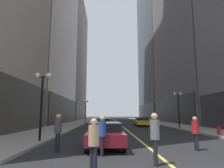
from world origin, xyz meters
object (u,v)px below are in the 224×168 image
(car_maroon, at_px, (105,134))
(car_red, at_px, (103,124))
(car_yellow, at_px, (142,121))
(pedestrian_in_tan_trench, at_px, (94,141))
(pedestrian_in_red_jacket, at_px, (195,131))
(pedestrian_in_blue_hoodie, at_px, (102,132))
(street_lamp_left_far, at_px, (86,106))
(street_lamp_left_near, at_px, (42,91))
(fire_hydrant_right, at_px, (219,131))
(pedestrian_with_orange_bag, at_px, (58,129))
(street_lamp_right_mid, at_px, (178,102))
(pedestrian_in_grey_suit, at_px, (155,134))

(car_maroon, height_order, car_red, same)
(car_yellow, bearing_deg, pedestrian_in_tan_trench, -103.62)
(pedestrian_in_red_jacket, xyz_separation_m, pedestrian_in_blue_hoodie, (-4.65, -1.17, 0.03))
(pedestrian_in_red_jacket, height_order, street_lamp_left_far, street_lamp_left_far)
(car_maroon, distance_m, street_lamp_left_near, 5.03)
(fire_hydrant_right, bearing_deg, pedestrian_in_red_jacket, -127.28)
(pedestrian_with_orange_bag, bearing_deg, fire_hydrant_right, 29.26)
(car_red, bearing_deg, pedestrian_with_orange_bag, -98.88)
(pedestrian_in_blue_hoodie, distance_m, pedestrian_in_tan_trench, 2.44)
(fire_hydrant_right, bearing_deg, pedestrian_in_tan_trench, -134.34)
(street_lamp_right_mid, xyz_separation_m, fire_hydrant_right, (0.50, -7.43, -2.86))
(pedestrian_in_red_jacket, xyz_separation_m, pedestrian_in_tan_trench, (-4.85, -3.60, -0.01))
(pedestrian_in_blue_hoodie, distance_m, street_lamp_right_mid, 17.38)
(car_maroon, height_order, street_lamp_right_mid, street_lamp_right_mid)
(car_maroon, height_order, pedestrian_in_grey_suit, pedestrian_in_grey_suit)
(pedestrian_in_red_jacket, height_order, pedestrian_in_grey_suit, pedestrian_in_grey_suit)
(pedestrian_in_red_jacket, relative_size, pedestrian_in_blue_hoodie, 0.98)
(pedestrian_with_orange_bag, height_order, pedestrian_in_tan_trench, pedestrian_with_orange_bag)
(pedestrian_in_red_jacket, xyz_separation_m, street_lamp_left_far, (-8.59, 28.34, 2.29))
(car_red, xyz_separation_m, pedestrian_with_orange_bag, (-1.91, -12.23, 0.34))
(pedestrian_with_orange_bag, relative_size, street_lamp_right_mid, 0.41)
(pedestrian_in_tan_trench, relative_size, street_lamp_left_far, 0.37)
(pedestrian_in_tan_trench, bearing_deg, street_lamp_left_far, 96.68)
(car_red, bearing_deg, fire_hydrant_right, -31.15)
(car_maroon, bearing_deg, street_lamp_left_near, 159.16)
(car_maroon, xyz_separation_m, car_yellow, (5.32, 18.57, 0.00))
(car_red, xyz_separation_m, pedestrian_in_grey_suit, (2.15, -14.76, 0.35))
(car_maroon, distance_m, street_lamp_left_far, 27.68)
(car_maroon, height_order, fire_hydrant_right, car_maroon)
(car_yellow, distance_m, street_lamp_right_mid, 7.39)
(car_maroon, xyz_separation_m, pedestrian_with_orange_bag, (-2.25, -1.33, 0.34))
(car_red, height_order, pedestrian_in_red_jacket, pedestrian_in_red_jacket)
(pedestrian_in_grey_suit, relative_size, fire_hydrant_right, 2.28)
(pedestrian_in_tan_trench, relative_size, pedestrian_in_grey_suit, 0.91)
(pedestrian_with_orange_bag, bearing_deg, street_lamp_right_mid, 51.60)
(pedestrian_in_blue_hoodie, xyz_separation_m, street_lamp_right_mid, (8.85, 14.78, 2.27))
(car_red, relative_size, street_lamp_left_far, 0.99)
(pedestrian_with_orange_bag, relative_size, pedestrian_in_blue_hoodie, 1.06)
(pedestrian_in_tan_trench, relative_size, fire_hydrant_right, 2.07)
(pedestrian_in_red_jacket, bearing_deg, pedestrian_in_grey_suit, -134.36)
(pedestrian_with_orange_bag, bearing_deg, car_red, 81.12)
(car_maroon, relative_size, pedestrian_in_blue_hoodie, 2.58)
(pedestrian_in_blue_hoodie, height_order, street_lamp_left_near, street_lamp_left_near)
(street_lamp_left_near, relative_size, street_lamp_right_mid, 1.00)
(pedestrian_in_red_jacket, xyz_separation_m, street_lamp_left_near, (-8.59, 2.62, 2.29))
(street_lamp_left_near, bearing_deg, pedestrian_in_blue_hoodie, -43.83)
(street_lamp_left_far, bearing_deg, street_lamp_right_mid, -49.00)
(street_lamp_right_mid, bearing_deg, pedestrian_with_orange_bag, -128.40)
(street_lamp_left_far, height_order, fire_hydrant_right, street_lamp_left_far)
(car_red, relative_size, pedestrian_in_grey_suit, 2.40)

